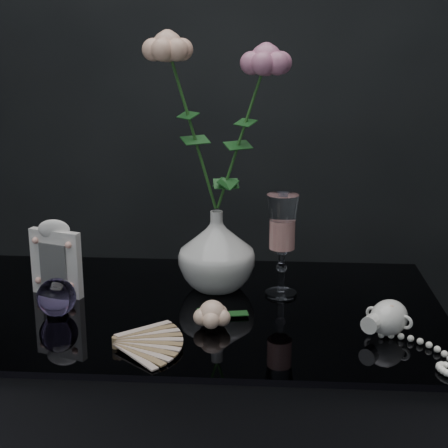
# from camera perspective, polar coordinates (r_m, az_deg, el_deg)

# --- Properties ---
(vase) EXTENTS (0.21, 0.21, 0.17)m
(vase) POSITION_cam_1_polar(r_m,az_deg,el_deg) (1.42, -0.62, -2.22)
(vase) COLOR silver
(vase) RESTS_ON table
(wine_glass) EXTENTS (0.07, 0.07, 0.21)m
(wine_glass) POSITION_cam_1_polar(r_m,az_deg,el_deg) (1.38, 4.84, -1.82)
(wine_glass) COLOR white
(wine_glass) RESTS_ON table
(picture_frame) EXTENTS (0.14, 0.13, 0.16)m
(picture_frame) POSITION_cam_1_polar(r_m,az_deg,el_deg) (1.43, -13.80, -2.73)
(picture_frame) COLOR white
(picture_frame) RESTS_ON table
(paperweight) EXTENTS (0.08, 0.08, 0.07)m
(paperweight) POSITION_cam_1_polar(r_m,az_deg,el_deg) (1.34, -13.76, -5.94)
(paperweight) COLOR #8872BA
(paperweight) RESTS_ON table
(paper_fan) EXTENTS (0.28, 0.25, 0.02)m
(paper_fan) POSITION_cam_1_polar(r_m,az_deg,el_deg) (1.19, -8.97, -9.61)
(paper_fan) COLOR beige
(paper_fan) RESTS_ON table
(loose_rose) EXTENTS (0.16, 0.18, 0.05)m
(loose_rose) POSITION_cam_1_polar(r_m,az_deg,el_deg) (1.25, -0.99, -7.48)
(loose_rose) COLOR #FFC4A4
(loose_rose) RESTS_ON table
(pearl_jar) EXTENTS (0.31, 0.31, 0.07)m
(pearl_jar) POSITION_cam_1_polar(r_m,az_deg,el_deg) (1.26, 13.55, -7.46)
(pearl_jar) COLOR white
(pearl_jar) RESTS_ON table
(roses) EXTENTS (0.27, 0.12, 0.40)m
(roses) POSITION_cam_1_polar(r_m,az_deg,el_deg) (1.36, -0.56, 9.08)
(roses) COLOR #EBB194
(roses) RESTS_ON vase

